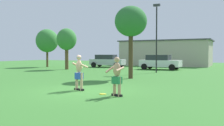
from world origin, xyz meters
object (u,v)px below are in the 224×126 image
(player_in_green, at_px, (117,76))
(tree_left_field, at_px, (47,41))
(frisbee, at_px, (103,94))
(tree_right_field, at_px, (131,22))
(car_white_far_end, at_px, (160,62))
(player_with_cap, at_px, (79,71))
(lamp_post, at_px, (157,31))
(tree_near_building, at_px, (67,40))
(car_silver_mid_lot, at_px, (107,61))

(player_in_green, height_order, tree_left_field, tree_left_field)
(frisbee, height_order, tree_right_field, tree_right_field)
(tree_left_field, bearing_deg, player_in_green, -41.52)
(frisbee, relative_size, car_white_far_end, 0.07)
(player_with_cap, xyz_separation_m, lamp_post, (0.19, 11.98, 2.82))
(tree_right_field, bearing_deg, car_white_far_end, 94.46)
(tree_left_field, bearing_deg, player_with_cap, -44.38)
(car_white_far_end, height_order, tree_left_field, tree_left_field)
(tree_left_field, distance_m, tree_right_field, 17.22)
(player_in_green, xyz_separation_m, frisbee, (-0.73, 0.14, -0.83))
(tree_right_field, bearing_deg, tree_near_building, 149.75)
(player_with_cap, relative_size, car_white_far_end, 0.39)
(frisbee, bearing_deg, tree_near_building, 132.45)
(player_in_green, distance_m, frisbee, 1.11)
(player_with_cap, bearing_deg, car_white_far_end, 92.51)
(player_with_cap, xyz_separation_m, tree_left_field, (-14.92, 14.60, 2.42))
(car_white_far_end, height_order, tree_near_building, tree_near_building)
(car_silver_mid_lot, bearing_deg, tree_near_building, -108.89)
(player_with_cap, xyz_separation_m, player_in_green, (2.27, -0.62, -0.08))
(player_in_green, relative_size, car_silver_mid_lot, 0.36)
(player_with_cap, height_order, tree_left_field, tree_left_field)
(tree_left_field, distance_m, tree_near_building, 5.77)
(car_white_far_end, relative_size, tree_near_building, 0.98)
(player_in_green, height_order, car_silver_mid_lot, player_in_green)
(lamp_post, bearing_deg, tree_right_field, -91.09)
(frisbee, relative_size, tree_near_building, 0.06)
(tree_left_field, bearing_deg, frisbee, -42.49)
(car_white_far_end, xyz_separation_m, lamp_post, (0.91, -4.38, 2.92))
(car_white_far_end, bearing_deg, player_with_cap, -87.49)
(player_with_cap, bearing_deg, tree_near_building, 129.42)
(lamp_post, xyz_separation_m, tree_near_building, (-10.00, -0.04, -0.53))
(car_silver_mid_lot, bearing_deg, player_with_cap, -66.00)
(car_silver_mid_lot, xyz_separation_m, lamp_post, (8.04, -5.67, 2.92))
(car_silver_mid_lot, distance_m, tree_right_field, 14.29)
(frisbee, xyz_separation_m, tree_near_building, (-11.35, 12.41, 3.20))
(player_with_cap, relative_size, tree_near_building, 0.38)
(car_silver_mid_lot, distance_m, tree_near_building, 6.49)
(car_white_far_end, distance_m, tree_right_field, 10.67)
(car_silver_mid_lot, xyz_separation_m, tree_right_field, (7.93, -11.48, 3.07))
(player_in_green, relative_size, tree_right_field, 0.32)
(tree_right_field, height_order, tree_near_building, tree_right_field)
(lamp_post, height_order, tree_right_field, lamp_post)
(player_with_cap, height_order, tree_right_field, tree_right_field)
(frisbee, xyz_separation_m, tree_left_field, (-16.46, 15.08, 3.33))
(frisbee, xyz_separation_m, car_white_far_end, (-2.26, 16.84, 0.81))
(lamp_post, bearing_deg, frisbee, -83.79)
(car_white_far_end, bearing_deg, player_in_green, -80.02)
(player_in_green, bearing_deg, frisbee, 168.97)
(player_in_green, height_order, frisbee, player_in_green)
(lamp_post, relative_size, tree_near_building, 1.38)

